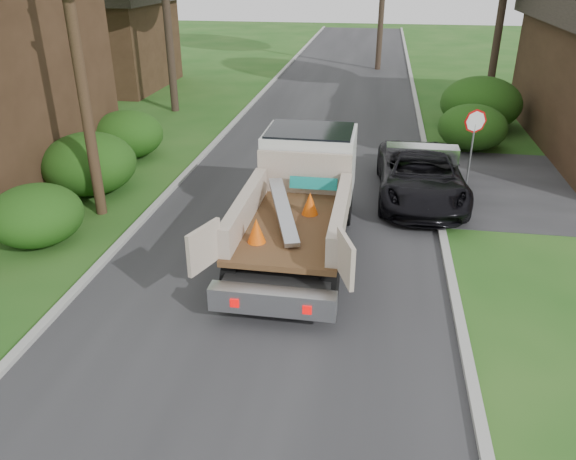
# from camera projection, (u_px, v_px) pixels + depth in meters

# --- Properties ---
(ground) EXTENTS (120.00, 120.00, 0.00)m
(ground) POSITION_uv_depth(u_px,v_px,m) (250.00, 333.00, 11.00)
(ground) COLOR #1D4E16
(ground) RESTS_ON ground
(road) EXTENTS (8.00, 90.00, 0.02)m
(road) POSITION_uv_depth(u_px,v_px,m) (311.00, 166.00, 19.89)
(road) COLOR #28282B
(road) RESTS_ON ground
(curb_left) EXTENTS (0.20, 90.00, 0.12)m
(curb_left) POSITION_uv_depth(u_px,v_px,m) (200.00, 159.00, 20.45)
(curb_left) COLOR #9E9E99
(curb_left) RESTS_ON ground
(curb_right) EXTENTS (0.20, 90.00, 0.12)m
(curb_right) POSITION_uv_depth(u_px,v_px,m) (430.00, 171.00, 19.28)
(curb_right) COLOR #9E9E99
(curb_right) RESTS_ON ground
(stop_sign) EXTENTS (0.71, 0.32, 2.48)m
(stop_sign) POSITION_uv_depth(u_px,v_px,m) (474.00, 131.00, 17.49)
(stop_sign) COLOR slate
(stop_sign) RESTS_ON ground
(utility_pole) EXTENTS (2.42, 1.25, 10.00)m
(utility_pole) POSITION_uv_depth(u_px,v_px,m) (73.00, 24.00, 13.96)
(utility_pole) COLOR #382619
(utility_pole) RESTS_ON ground
(house_left_far) EXTENTS (7.56, 7.56, 6.00)m
(house_left_far) POSITION_uv_depth(u_px,v_px,m) (98.00, 30.00, 31.16)
(house_left_far) COLOR #382517
(house_left_far) RESTS_ON ground
(hedge_left_a) EXTENTS (2.34, 2.34, 1.53)m
(hedge_left_a) POSITION_uv_depth(u_px,v_px,m) (36.00, 215.00, 14.22)
(hedge_left_a) COLOR #14440F
(hedge_left_a) RESTS_ON ground
(hedge_left_b) EXTENTS (2.86, 2.86, 1.87)m
(hedge_left_b) POSITION_uv_depth(u_px,v_px,m) (89.00, 163.00, 17.30)
(hedge_left_b) COLOR #14440F
(hedge_left_b) RESTS_ON ground
(hedge_left_c) EXTENTS (2.60, 2.60, 1.70)m
(hedge_left_c) POSITION_uv_depth(u_px,v_px,m) (127.00, 134.00, 20.49)
(hedge_left_c) COLOR #14440F
(hedge_left_c) RESTS_ON ground
(hedge_right_a) EXTENTS (2.60, 2.60, 1.70)m
(hedge_right_a) POSITION_uv_depth(u_px,v_px,m) (472.00, 127.00, 21.36)
(hedge_right_a) COLOR #14440F
(hedge_right_a) RESTS_ON ground
(hedge_right_b) EXTENTS (3.38, 3.38, 2.21)m
(hedge_right_b) POSITION_uv_depth(u_px,v_px,m) (481.00, 103.00, 23.82)
(hedge_right_b) COLOR #14440F
(hedge_right_b) RESTS_ON ground
(flatbed_truck) EXTENTS (3.15, 6.73, 2.54)m
(flatbed_truck) POSITION_uv_depth(u_px,v_px,m) (303.00, 187.00, 14.31)
(flatbed_truck) COLOR black
(flatbed_truck) RESTS_ON ground
(black_pickup) EXTENTS (2.65, 5.50, 1.51)m
(black_pickup) POSITION_uv_depth(u_px,v_px,m) (421.00, 175.00, 16.91)
(black_pickup) COLOR black
(black_pickup) RESTS_ON ground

